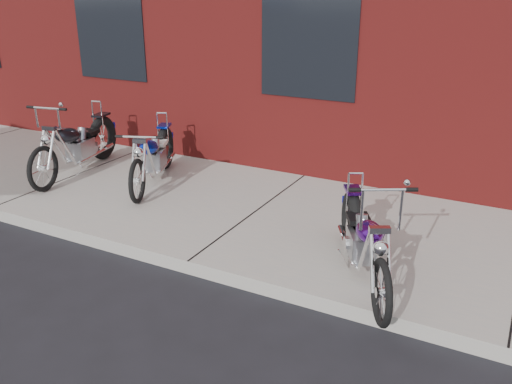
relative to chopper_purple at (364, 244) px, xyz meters
The scene contains 5 objects.
ground 1.81m from the chopper_purple, 162.65° to the right, with size 120.00×120.00×0.00m, color black.
sidewalk 1.98m from the chopper_purple, 149.40° to the left, with size 22.00×3.00×0.15m, color #999793.
chopper_purple is the anchor object (origin of this frame).
chopper_blue 3.63m from the chopper_purple, 160.43° to the left, with size 0.86×1.90×0.88m.
chopper_third 4.81m from the chopper_purple, 167.34° to the left, with size 0.66×2.15×1.11m.
Camera 1 is at (2.90, -3.99, 2.78)m, focal length 38.00 mm.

